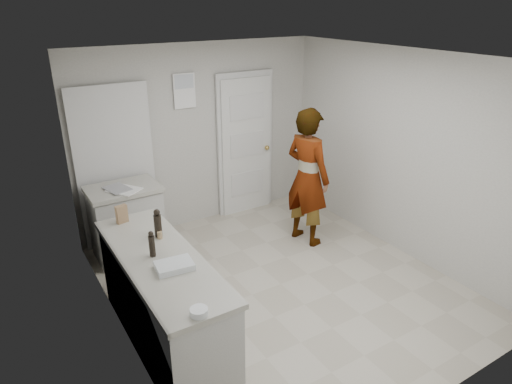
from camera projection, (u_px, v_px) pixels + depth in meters
ground at (281, 284)px, 5.20m from camera, size 4.00×4.00×0.00m
room_shell at (191, 155)px, 6.24m from camera, size 4.00×4.00×4.00m
main_counter at (164, 304)px, 4.17m from camera, size 0.64×1.96×0.93m
side_counter at (127, 224)px, 5.63m from camera, size 0.84×0.61×0.93m
person at (308, 177)px, 5.82m from camera, size 0.56×0.73×1.80m
cake_mix_box at (122, 214)px, 4.55m from camera, size 0.12×0.07×0.19m
spice_jar at (160, 235)px, 4.27m from camera, size 0.05×0.05×0.07m
oil_cruet_a at (158, 224)px, 4.27m from camera, size 0.07×0.07×0.28m
oil_cruet_b at (152, 244)px, 3.94m from camera, size 0.05×0.05×0.24m
baking_dish at (174, 266)px, 3.80m from camera, size 0.33×0.25×0.05m
egg_bowl at (199, 312)px, 3.24m from camera, size 0.13×0.13×0.05m
papers at (124, 190)px, 5.35m from camera, size 0.43×0.45×0.01m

